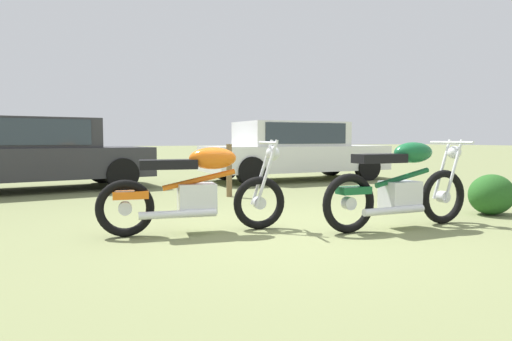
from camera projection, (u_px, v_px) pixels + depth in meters
The scene contains 7 objects.
ground_plane at pixel (296, 230), 4.97m from camera, with size 120.00×120.00×0.00m, color olive.
motorcycle_orange at pixel (197, 189), 4.82m from camera, with size 2.06×0.64×1.02m.
motorcycle_green at pixel (401, 185), 5.08m from camera, with size 2.02×0.64×1.02m.
car_charcoal at pixel (25, 148), 8.67m from camera, with size 4.50×2.49×1.43m.
car_white at pixel (293, 148), 10.94m from camera, with size 4.59×1.92×1.43m.
shrub_low at pixel (491, 195), 5.98m from camera, with size 0.65×0.52×0.55m.
fence_post_wooden at pixel (229, 170), 7.84m from camera, with size 0.10×0.10×0.93m, color brown.
Camera 1 is at (-2.35, -4.33, 1.03)m, focal length 31.16 mm.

